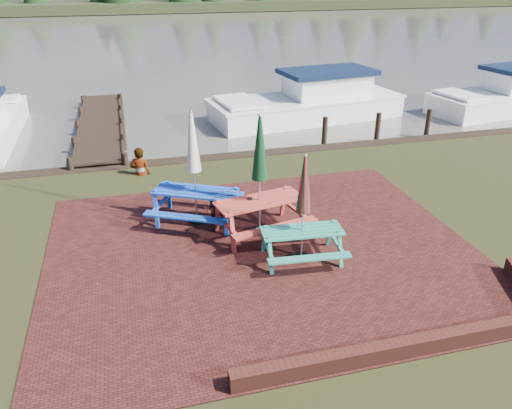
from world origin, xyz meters
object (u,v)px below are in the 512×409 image
object	(u,v)px
boat_near	(310,103)
person	(138,148)
picnic_table_blue	(195,186)
boat_far	(505,97)
chalkboard	(222,212)
jetty	(101,125)
picnic_table_red	(260,195)
picnic_table_teal	(302,225)

from	to	relation	value
boat_near	person	bearing A→B (deg)	117.51
picnic_table_blue	boat_far	distance (m)	16.22
chalkboard	jetty	world-z (taller)	chalkboard
picnic_table_blue	boat_far	size ratio (longest dim) A/B	0.39
picnic_table_red	jetty	size ratio (longest dim) A/B	0.30
jetty	boat_far	world-z (taller)	boat_far
picnic_table_red	jetty	bearing A→B (deg)	99.04
picnic_table_teal	boat_near	xyz separation A→B (m)	(4.10, 10.60, -0.37)
jetty	boat_near	xyz separation A→B (m)	(8.29, -0.18, 0.32)
picnic_table_red	picnic_table_blue	bearing A→B (deg)	132.68
picnic_table_red	chalkboard	xyz separation A→B (m)	(-0.77, 0.42, -0.54)
picnic_table_teal	picnic_table_blue	size ratio (longest dim) A/B	0.86
person	boat_near	bearing A→B (deg)	-129.17
boat_far	person	distance (m)	16.11
person	picnic_table_blue	bearing A→B (deg)	124.46
picnic_table_red	boat_near	distance (m)	10.39
picnic_table_teal	chalkboard	xyz separation A→B (m)	(-1.31, 1.74, -0.38)
chalkboard	boat_far	world-z (taller)	boat_far
person	boat_far	bearing A→B (deg)	-150.19
boat_near	person	distance (m)	8.67
picnic_table_red	boat_far	xyz separation A→B (m)	(13.17, 8.21, -0.55)
boat_near	boat_far	bearing A→B (deg)	-104.69
picnic_table_red	boat_near	world-z (taller)	picnic_table_red
chalkboard	person	size ratio (longest dim) A/B	0.50
boat_far	jetty	bearing A→B (deg)	76.40
picnic_table_blue	jetty	bearing A→B (deg)	133.06
boat_far	person	xyz separation A→B (m)	(-15.62, -3.91, 0.40)
picnic_table_teal	picnic_table_blue	distance (m)	2.91
picnic_table_blue	person	world-z (taller)	picnic_table_blue
picnic_table_blue	boat_near	bearing A→B (deg)	82.26
jetty	boat_far	bearing A→B (deg)	-4.23
picnic_table_blue	boat_near	size ratio (longest dim) A/B	0.33
boat_far	boat_near	bearing A→B (deg)	73.51
jetty	person	distance (m)	5.34
chalkboard	boat_far	distance (m)	15.98
picnic_table_teal	boat_far	bearing A→B (deg)	42.08
jetty	person	world-z (taller)	person
picnic_table_red	boat_near	bearing A→B (deg)	51.35
chalkboard	picnic_table_blue	bearing A→B (deg)	126.97
picnic_table_blue	boat_far	bearing A→B (deg)	54.41
chalkboard	jetty	distance (m)	9.49
picnic_table_teal	picnic_table_blue	world-z (taller)	picnic_table_blue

